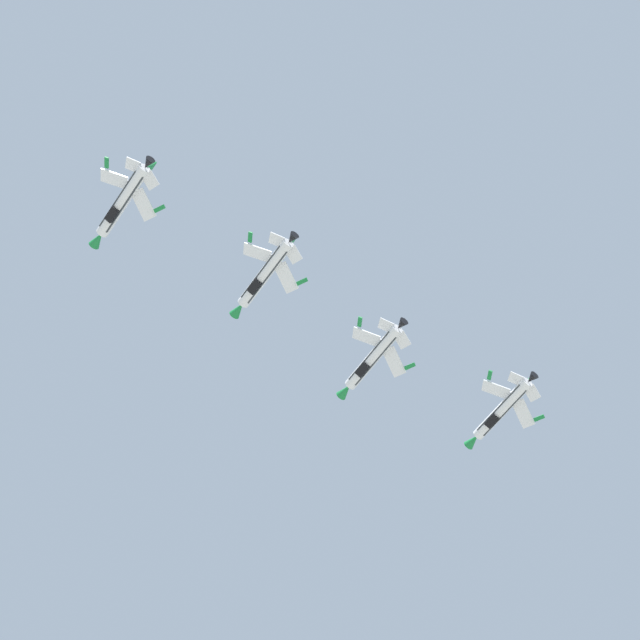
% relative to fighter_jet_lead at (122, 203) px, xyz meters
% --- Properties ---
extents(fighter_jet_lead, '(9.41, 15.45, 5.21)m').
position_rel_fighter_jet_lead_xyz_m(fighter_jet_lead, '(0.00, 0.00, 0.00)').
color(fighter_jet_lead, silver).
extents(fighter_jet_left_wing, '(9.47, 15.45, 5.16)m').
position_rel_fighter_jet_lead_xyz_m(fighter_jet_left_wing, '(20.86, 6.78, -0.23)').
color(fighter_jet_left_wing, silver).
extents(fighter_jet_right_wing, '(9.32, 15.45, 5.28)m').
position_rel_fighter_jet_lead_xyz_m(fighter_jet_right_wing, '(38.45, 15.35, -2.93)').
color(fighter_jet_right_wing, silver).
extents(fighter_jet_left_outer, '(9.38, 15.45, 5.24)m').
position_rel_fighter_jet_lead_xyz_m(fighter_jet_left_outer, '(59.29, 20.48, -2.44)').
color(fighter_jet_left_outer, silver).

